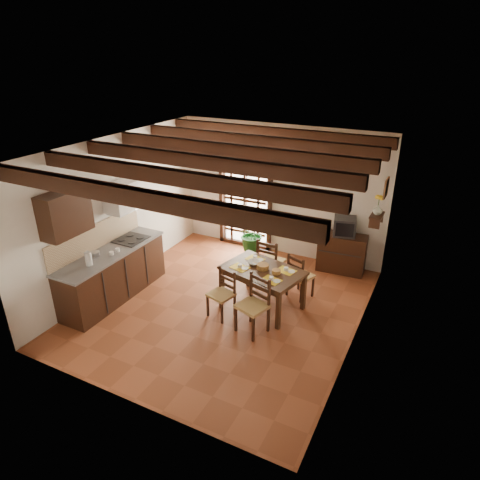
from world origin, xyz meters
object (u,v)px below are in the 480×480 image
Objects in this scene: chair_near_right at (253,315)px; sideboard at (342,253)px; chair_near_left at (222,302)px; dining_table at (263,274)px; chair_far_right at (300,283)px; kitchen_counter at (113,273)px; potted_plant at (253,234)px; crt_tv at (345,226)px; pendant_lamp at (267,192)px; chair_far_left at (270,270)px.

chair_near_right is 1.02× the size of sideboard.
chair_near_left is at bearing -176.32° from chair_near_right.
dining_table is at bearing 119.70° from chair_near_right.
chair_far_right is (0.49, 0.59, -0.37)m from dining_table.
potted_plant is (1.59, 2.53, 0.10)m from kitchen_counter.
potted_plant reaches higher than crt_tv.
sideboard is at bearing 75.44° from chair_near_left.
chair_near_right is 1.89× the size of crt_tv.
pendant_lamp is (-0.49, -0.49, 1.81)m from chair_far_right.
pendant_lamp is (-0.91, -1.79, 1.10)m from crt_tv.
sideboard is at bearing -85.55° from chair_far_right.
crt_tv reaches higher than chair_near_right.
pendant_lamp is at bearing 22.07° from kitchen_counter.
crt_tv is at bearing -94.11° from sideboard.
chair_near_right is (0.17, -0.74, -0.34)m from dining_table.
dining_table is 1.58× the size of chair_near_right.
sideboard is 1.10× the size of pendant_lamp.
chair_far_left is 1.19m from potted_plant.
sideboard is at bearing -127.82° from chair_far_left.
chair_far_left is 1.15× the size of pendant_lamp.
chair_far_left is (-0.16, 0.74, -0.33)m from dining_table.
chair_far_right is (0.65, -0.16, -0.04)m from chair_far_left.
crt_tv reaches higher than chair_near_left.
kitchen_counter reaches higher than chair_far_right.
dining_table is at bearing 107.23° from chair_far_left.
chair_near_left is (-0.49, -0.59, -0.37)m from dining_table.
chair_far_left is at bearing 104.13° from pendant_lamp.
kitchen_counter reaches higher than dining_table.
chair_far_left is at bearing -48.08° from potted_plant.
chair_far_right is at bearing 65.09° from chair_near_left.
potted_plant is (-0.78, 0.87, 0.26)m from chair_far_left.
sideboard is (0.91, 1.90, -0.24)m from dining_table.
dining_table is 1.45m from pendant_lamp.
chair_near_left is (2.04, 0.34, -0.21)m from kitchen_counter.
chair_far_right is at bearing 26.66° from kitchen_counter.
chair_far_left is (0.33, 1.33, 0.04)m from chair_near_left.
chair_far_right is 0.92× the size of sideboard.
sideboard is (0.74, 2.64, 0.10)m from chair_near_right.
potted_plant is at bearing 116.31° from chair_near_left.
chair_near_left reaches higher than dining_table.
chair_near_right is at bearing -109.76° from sideboard.
pendant_lamp reaches higher than chair_near_right.
crt_tv is (0.00, -0.01, 0.59)m from sideboard.
pendant_lamp reaches higher than crt_tv.
chair_near_right is (0.65, -0.16, 0.04)m from chair_near_left.
chair_far_left is 1.89m from pendant_lamp.
chair_near_left is 0.67m from chair_near_right.
dining_table is 2.12m from sideboard.
chair_near_left is 0.88× the size of chair_near_right.
chair_near_left is at bearing 81.20° from chair_far_left.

